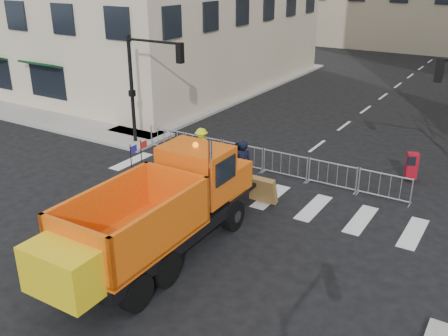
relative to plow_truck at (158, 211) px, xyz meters
The scene contains 10 objects.
ground 1.65m from the plow_truck, 49.94° to the left, with size 120.00×120.00×0.00m, color black.
sidewalk_back 8.88m from the plow_truck, 88.67° to the left, with size 64.00×5.00×0.15m, color gray.
traffic_light_left 11.04m from the plow_truck, 135.21° to the left, with size 0.18×0.18×5.40m, color black.
crowd_barriers 7.93m from the plow_truck, 94.00° to the left, with size 12.60×0.60×1.10m, color #9EA0A5, non-canonical shape.
plow_truck is the anchor object (origin of this frame).
cop_a 5.93m from the plow_truck, 94.65° to the left, with size 0.74×0.49×2.03m, color black.
cop_b 6.58m from the plow_truck, 99.17° to the left, with size 0.82×0.64×1.68m, color black.
cop_c 4.81m from the plow_truck, 96.35° to the left, with size 1.13×0.47×1.93m, color black.
worker 7.78m from the plow_truck, 114.68° to the left, with size 1.04×0.60×1.61m, color yellow.
newspaper_box 11.45m from the plow_truck, 63.08° to the left, with size 0.45×0.40×1.10m, color maroon.
Camera 1 is at (8.47, -10.46, 8.43)m, focal length 40.00 mm.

